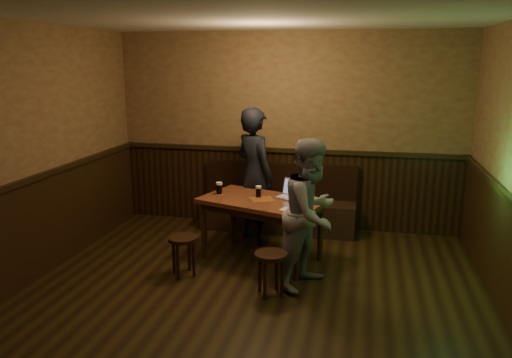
{
  "coord_description": "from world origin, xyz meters",
  "views": [
    {
      "loc": [
        1.1,
        -4.06,
        2.4
      ],
      "look_at": [
        -0.13,
        1.49,
        1.04
      ],
      "focal_mm": 35.0,
      "sensor_mm": 36.0,
      "label": 1
    }
  ],
  "objects": [
    {
      "name": "pint_right",
      "position": [
        0.41,
        1.37,
        0.86
      ],
      "size": [
        0.11,
        0.11,
        0.17
      ],
      "color": "#A51422",
      "rests_on": "pub_table"
    },
    {
      "name": "laptop",
      "position": [
        0.26,
        1.74,
        0.83
      ],
      "size": [
        0.39,
        0.36,
        0.22
      ],
      "rotation": [
        0.0,
        0.0,
        -0.41
      ],
      "color": "silver",
      "rests_on": "pub_table"
    },
    {
      "name": "bench",
      "position": [
        -0.08,
        2.75,
        0.31
      ],
      "size": [
        2.2,
        0.5,
        0.95
      ],
      "color": "black",
      "rests_on": "ground"
    },
    {
      "name": "stool_left",
      "position": [
        -0.85,
        0.95,
        0.37
      ],
      "size": [
        0.39,
        0.39,
        0.46
      ],
      "rotation": [
        0.0,
        0.0,
        -0.17
      ],
      "color": "black",
      "rests_on": "ground"
    },
    {
      "name": "pint_mid",
      "position": [
        -0.14,
        1.67,
        0.84
      ],
      "size": [
        0.09,
        0.09,
        0.15
      ],
      "color": "#A51422",
      "rests_on": "pub_table"
    },
    {
      "name": "pub_table",
      "position": [
        -0.08,
        1.59,
        0.67
      ],
      "size": [
        1.62,
        1.23,
        0.77
      ],
      "rotation": [
        0.0,
        0.0,
        -0.32
      ],
      "color": "brown",
      "rests_on": "ground"
    },
    {
      "name": "menu",
      "position": [
        0.32,
        1.23,
        0.77
      ],
      "size": [
        0.26,
        0.22,
        0.0
      ],
      "primitive_type": "cube",
      "rotation": [
        0.0,
        0.0,
        -0.35
      ],
      "color": "silver",
      "rests_on": "pub_table"
    },
    {
      "name": "person_grey",
      "position": [
        0.58,
        1.01,
        0.81
      ],
      "size": [
        0.89,
        0.97,
        1.62
      ],
      "primitive_type": "imported",
      "rotation": [
        0.0,
        0.0,
        1.14
      ],
      "color": "gray",
      "rests_on": "ground"
    },
    {
      "name": "room",
      "position": [
        0.0,
        0.22,
        1.2
      ],
      "size": [
        5.04,
        6.04,
        2.84
      ],
      "color": "black",
      "rests_on": "ground"
    },
    {
      "name": "pint_left",
      "position": [
        -0.64,
        1.7,
        0.85
      ],
      "size": [
        0.1,
        0.1,
        0.16
      ],
      "color": "#A51422",
      "rests_on": "pub_table"
    },
    {
      "name": "person_suit",
      "position": [
        -0.31,
        2.24,
        0.9
      ],
      "size": [
        0.78,
        0.75,
        1.81
      ],
      "primitive_type": "imported",
      "rotation": [
        0.0,
        0.0,
        2.45
      ],
      "color": "black",
      "rests_on": "ground"
    },
    {
      "name": "stool_right",
      "position": [
        0.21,
        0.68,
        0.37
      ],
      "size": [
        0.43,
        0.43,
        0.46
      ],
      "rotation": [
        0.0,
        0.0,
        -0.29
      ],
      "color": "black",
      "rests_on": "ground"
    }
  ]
}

